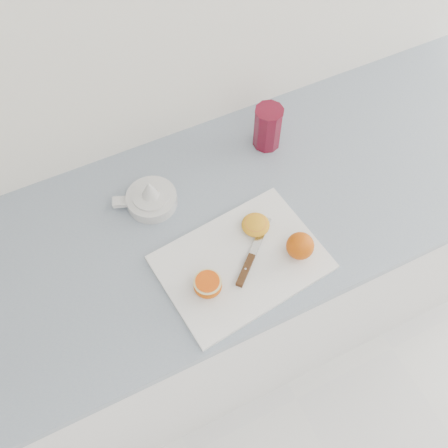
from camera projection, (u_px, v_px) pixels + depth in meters
name	position (u px, v px, depth m)	size (l,w,h in m)	color
counter	(233.00, 280.00, 1.67)	(2.35, 0.64, 0.89)	white
cutting_board	(241.00, 262.00, 1.20)	(0.38, 0.27, 0.01)	white
whole_orange	(300.00, 246.00, 1.18)	(0.07, 0.07, 0.07)	#C66800
half_orange	(208.00, 285.00, 1.14)	(0.07, 0.07, 0.04)	#C66800
squeezed_shell	(256.00, 225.00, 1.23)	(0.07, 0.07, 0.03)	orange
paring_knife	(248.00, 264.00, 1.18)	(0.16, 0.15, 0.01)	#452A11
citrus_juicer	(151.00, 198.00, 1.27)	(0.16, 0.13, 0.09)	white
red_tumbler	(268.00, 128.00, 1.35)	(0.08, 0.08, 0.13)	maroon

